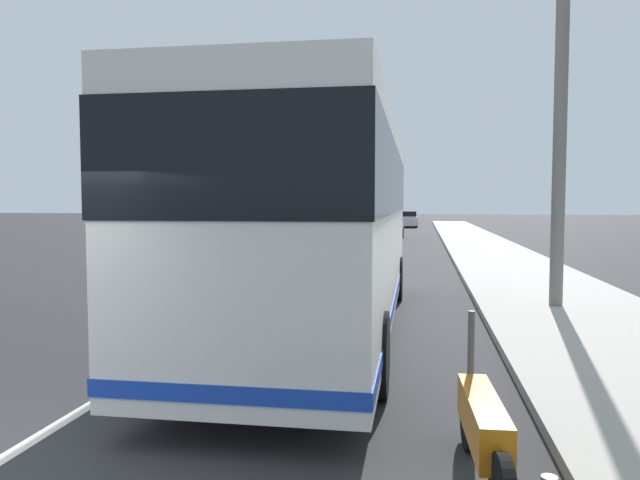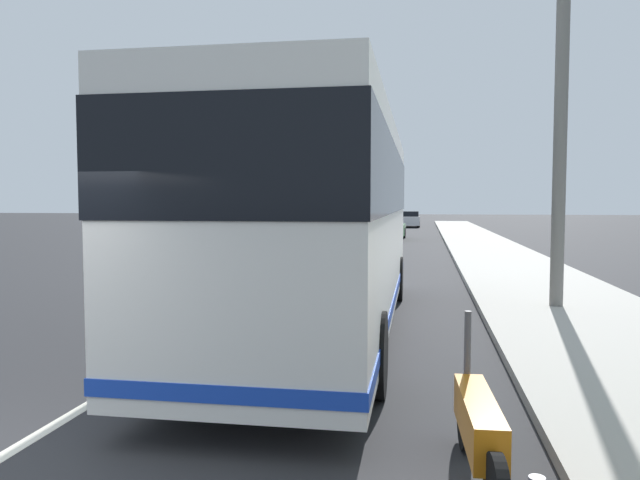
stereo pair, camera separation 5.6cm
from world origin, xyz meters
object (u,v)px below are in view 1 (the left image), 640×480
coach_bus (323,214)px  car_behind_bus (386,228)px  car_ahead_same_lane (407,219)px  motorcycle_nearest_curb (483,431)px  utility_pole (561,100)px  car_far_distant (280,237)px  car_oncoming (335,227)px

coach_bus → car_behind_bus: coach_bus is taller
coach_bus → car_ahead_same_lane: bearing=-0.9°
car_ahead_same_lane → car_behind_bus: bearing=175.6°
motorcycle_nearest_curb → utility_pole: bearing=-18.4°
coach_bus → car_far_distant: size_ratio=2.52×
car_oncoming → utility_pole: utility_pole is taller
car_far_distant → utility_pole: 15.55m
car_ahead_same_lane → utility_pole: (-42.15, -4.07, 3.58)m
car_oncoming → utility_pole: bearing=18.7°
coach_bus → motorcycle_nearest_curb: size_ratio=4.53×
car_oncoming → motorcycle_nearest_curb: bearing=11.0°
car_behind_bus → coach_bus: bearing=-177.4°
motorcycle_nearest_curb → utility_pole: 9.17m
car_ahead_same_lane → utility_pole: size_ratio=0.52×
motorcycle_nearest_curb → car_far_distant: bearing=14.8°
coach_bus → car_ahead_same_lane: 44.68m
car_oncoming → coach_bus: bearing=8.7°
motorcycle_nearest_curb → utility_pole: size_ratio=0.28×
car_oncoming → car_ahead_same_lane: car_ahead_same_lane is taller
car_oncoming → car_behind_bus: size_ratio=0.97×
car_far_distant → utility_pole: size_ratio=0.50×
car_ahead_same_lane → coach_bus: bearing=177.5°
car_far_distant → car_ahead_same_lane: 30.16m
car_far_distant → car_ahead_same_lane: size_ratio=0.96×
motorcycle_nearest_curb → utility_pole: (8.05, -2.23, 3.78)m
utility_pole → car_far_distant: bearing=35.3°
motorcycle_nearest_curb → car_oncoming: 34.05m
car_ahead_same_lane → car_oncoming: bearing=163.9°
utility_pole → car_ahead_same_lane: bearing=5.5°
motorcycle_nearest_curb → car_ahead_same_lane: car_ahead_same_lane is taller
car_oncoming → car_far_distant: (-13.11, 0.54, 0.06)m
car_far_distant → utility_pole: bearing=37.2°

